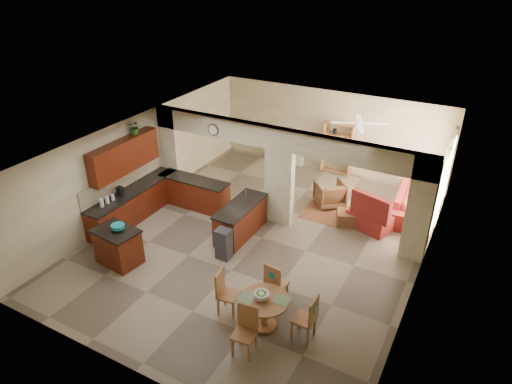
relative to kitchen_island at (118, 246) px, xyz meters
The scene contains 39 objects.
floor 3.72m from the kitchen_island, 45.06° to the left, with size 10.00×10.00×0.00m, color #817159.
ceiling 4.36m from the kitchen_island, 45.06° to the left, with size 10.00×10.00×0.00m, color white.
wall_back 8.10m from the kitchen_island, 71.10° to the left, with size 8.00×8.00×0.00m, color beige.
wall_front 3.66m from the kitchen_island, 42.53° to the right, with size 8.00×8.00×0.00m, color beige.
wall_left 3.10m from the kitchen_island, 118.12° to the left, with size 10.00×10.00×0.00m, color beige.
wall_right 7.16m from the kitchen_island, 21.57° to the left, with size 10.00×10.00×0.00m, color beige.
partition_left_pier 3.89m from the kitchen_island, 106.87° to the left, with size 0.60×0.25×2.80m, color beige.
partition_center_pier 4.50m from the kitchen_island, 54.19° to the left, with size 0.80×0.25×2.20m, color beige.
partition_right_pier 7.33m from the kitchen_island, 29.80° to the left, with size 0.60×0.25×2.80m, color beige.
partition_header 4.89m from the kitchen_island, 54.19° to the left, with size 8.00×0.25×0.60m, color beige.
kitchen_counter 2.45m from the kitchen_island, 105.51° to the left, with size 2.52×3.29×1.48m.
upper_cabinets 2.62m from the kitchen_island, 123.86° to the left, with size 0.35×2.40×0.90m, color #3D1407.
peninsula 3.20m from the kitchen_island, 51.24° to the left, with size 0.70×1.85×0.91m.
wall_clock 4.03m from the kitchen_island, 80.08° to the left, with size 0.34×0.34×0.03m, color #4B3419.
rug 6.07m from the kitchen_island, 51.07° to the left, with size 1.60×1.30×0.01m, color brown.
fireplace 7.51m from the kitchen_island, 82.31° to the left, with size 1.60×0.35×1.20m.
shelving_unit 8.01m from the kitchen_island, 68.31° to the left, with size 1.00×0.32×1.80m, color #9E6336.
window_a 8.24m from the kitchen_island, 36.75° to the left, with size 0.02×0.90×1.90m, color white.
window_b 9.35m from the kitchen_island, 45.15° to the left, with size 0.02×0.90×1.90m, color white.
glazed_door 8.76m from the kitchen_island, 41.22° to the left, with size 0.02×0.70×2.10m, color white.
drape_a_left 7.86m from the kitchen_island, 33.41° to the left, with size 0.10×0.28×2.30m, color #381E16.
drape_a_right 8.58m from the kitchen_island, 40.14° to the left, with size 0.10×0.28×2.30m, color #381E16.
drape_b_left 8.91m from the kitchen_island, 42.61° to the left, with size 0.10×0.28×2.30m, color #381E16.
drape_b_right 9.76m from the kitchen_island, 47.81° to the left, with size 0.10×0.28×2.30m, color #381E16.
ceiling_fan 7.26m from the kitchen_island, 53.81° to the left, with size 1.00×1.00×0.10m, color white.
kitchen_island is the anchor object (origin of this frame).
teal_bowl 0.54m from the kitchen_island, 34.22° to the left, with size 0.32×0.32×0.15m, color #138281.
trash_can 2.57m from the kitchen_island, 32.38° to the left, with size 0.36×0.30×0.75m, color #2D2D30.
dining_table 4.15m from the kitchen_island, ahead, with size 1.03×1.03×0.70m.
fruit_bowl 4.11m from the kitchen_island, ahead, with size 0.32×0.32×0.17m, color #64C129.
sofa 8.36m from the kitchen_island, 45.05° to the left, with size 1.02×2.61×0.76m, color maroon.
chaise 6.82m from the kitchen_island, 42.50° to the left, with size 1.16×0.95×0.46m, color maroon.
armchair 6.29m from the kitchen_island, 55.54° to the left, with size 0.81×0.83×0.76m, color maroon.
ottoman 6.18m from the kitchen_island, 45.11° to the left, with size 0.53×0.53×0.38m, color maroon.
plant 3.38m from the kitchen_island, 117.36° to the left, with size 0.36×0.31×0.40m, color #1F5416.
chair_north 4.05m from the kitchen_island, ahead, with size 0.47×0.47×1.02m.
chair_east 5.06m from the kitchen_island, ahead, with size 0.44×0.43×1.02m.
chair_south 4.24m from the kitchen_island, 12.98° to the right, with size 0.46×0.46×1.02m.
chair_west 3.22m from the kitchen_island, ahead, with size 0.48×0.48×1.02m.
Camera 1 is at (4.73, -9.09, 6.88)m, focal length 32.00 mm.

